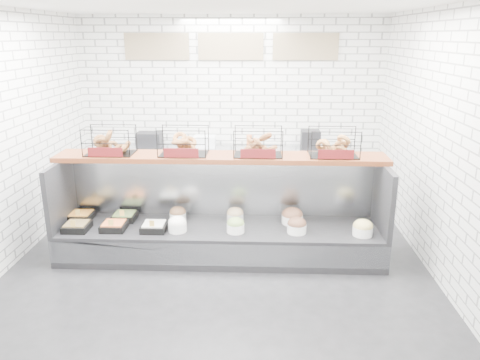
{
  "coord_description": "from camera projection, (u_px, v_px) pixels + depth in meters",
  "views": [
    {
      "loc": [
        0.46,
        -5.08,
        2.68
      ],
      "look_at": [
        0.24,
        0.45,
        0.96
      ],
      "focal_mm": 35.0,
      "sensor_mm": 36.0,
      "label": 1
    }
  ],
  "objects": [
    {
      "name": "room_shell",
      "position": [
        221.0,
        89.0,
        5.63
      ],
      "size": [
        5.02,
        5.51,
        3.01
      ],
      "color": "white",
      "rests_on": "ground"
    },
    {
      "name": "ground",
      "position": [
        219.0,
        266.0,
        5.66
      ],
      "size": [
        5.5,
        5.5,
        0.0
      ],
      "primitive_type": "plane",
      "color": "black",
      "rests_on": "ground"
    },
    {
      "name": "bagel_shelf",
      "position": [
        221.0,
        146.0,
        5.75
      ],
      "size": [
        4.1,
        0.5,
        0.4
      ],
      "color": "#522311",
      "rests_on": "display_case"
    },
    {
      "name": "display_case",
      "position": [
        220.0,
        230.0,
        5.89
      ],
      "size": [
        4.0,
        0.9,
        1.2
      ],
      "color": "black",
      "rests_on": "ground"
    },
    {
      "name": "prep_counter",
      "position": [
        230.0,
        173.0,
        7.84
      ],
      "size": [
        4.0,
        0.6,
        1.2
      ],
      "color": "#93969B",
      "rests_on": "ground"
    }
  ]
}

